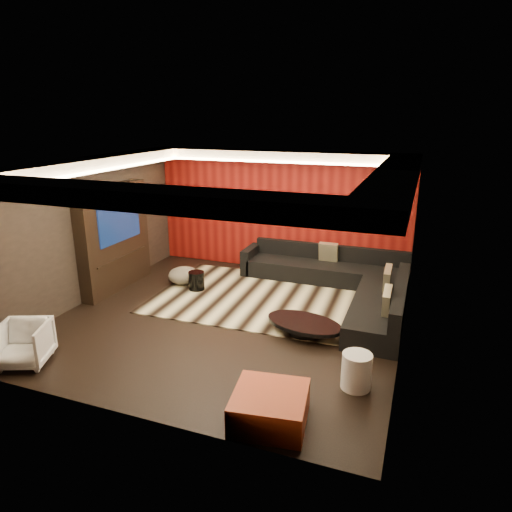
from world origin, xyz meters
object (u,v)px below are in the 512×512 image
at_px(drum_stool, 197,281).
at_px(armchair, 24,344).
at_px(white_side_table, 356,371).
at_px(coffee_table, 304,328).
at_px(sectional_sofa, 343,283).
at_px(orange_ottoman, 270,407).

relative_size(drum_stool, armchair, 0.55).
bearing_deg(armchair, white_side_table, -9.40).
height_order(drum_stool, armchair, armchair).
height_order(coffee_table, sectional_sofa, sectional_sofa).
height_order(white_side_table, armchair, armchair).
bearing_deg(drum_stool, sectional_sofa, 15.86).
xyz_separation_m(white_side_table, armchair, (-4.72, -1.09, 0.07)).
relative_size(drum_stool, white_side_table, 0.77).
xyz_separation_m(armchair, sectional_sofa, (3.95, 4.36, -0.06)).
distance_m(coffee_table, orange_ottoman, 2.36).
bearing_deg(orange_ottoman, coffee_table, 94.66).
bearing_deg(armchair, orange_ottoman, -22.37).
xyz_separation_m(white_side_table, orange_ottoman, (-0.87, -1.09, -0.06)).
bearing_deg(coffee_table, sectional_sofa, 81.74).
distance_m(white_side_table, orange_ottoman, 1.39).
relative_size(coffee_table, white_side_table, 2.62).
bearing_deg(sectional_sofa, white_side_table, -76.85).
xyz_separation_m(orange_ottoman, armchair, (-3.85, 0.00, 0.13)).
distance_m(armchair, sectional_sofa, 5.89).
xyz_separation_m(orange_ottoman, sectional_sofa, (0.10, 4.36, 0.07)).
height_order(white_side_table, sectional_sofa, sectional_sofa).
bearing_deg(drum_stool, white_side_table, -33.48).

